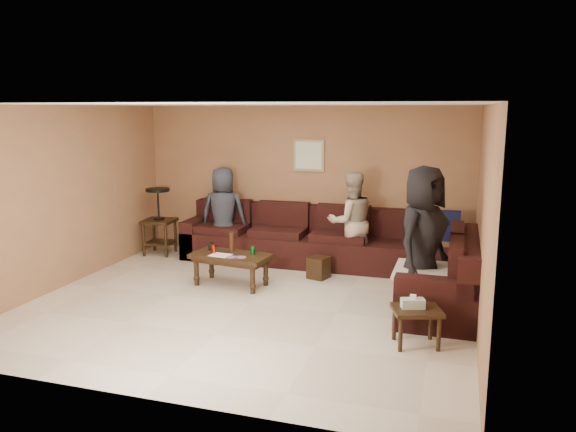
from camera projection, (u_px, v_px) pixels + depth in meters
The scene contains 10 objects.
room at pixel (248, 174), 6.86m from camera, with size 5.60×5.50×2.50m.
sectional_sofa at pixel (338, 255), 8.30m from camera, with size 4.65×2.90×0.97m.
coffee_table at pixel (231, 259), 7.85m from camera, with size 1.15×0.67×0.74m.
end_table_left at pixel (159, 220), 9.52m from camera, with size 0.54×0.54×1.13m.
side_table_right at pixel (416, 313), 5.85m from camera, with size 0.59×0.54×0.55m.
waste_bin at pixel (319, 268), 8.22m from camera, with size 0.27×0.27×0.32m, color black.
wall_art at pixel (309, 155), 9.14m from camera, with size 0.52×0.04×0.52m.
person_left at pixel (223, 213), 9.19m from camera, with size 0.74×0.48×1.52m, color #2A2F3B.
person_middle at pixel (351, 222), 8.51m from camera, with size 0.74×0.58×1.53m, color tan.
person_right at pixel (422, 241), 6.66m from camera, with size 0.88×0.57×1.80m, color black.
Camera 1 is at (2.49, -6.38, 2.45)m, focal length 35.00 mm.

